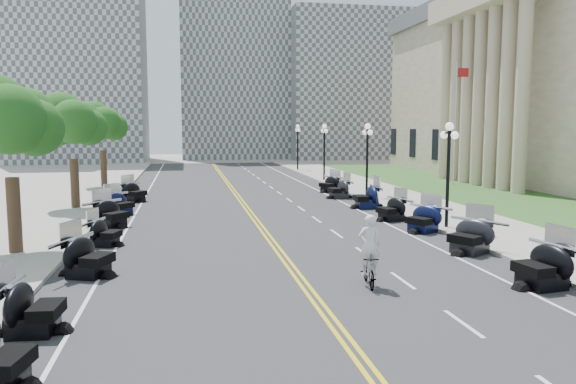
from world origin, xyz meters
TOP-DOWN VIEW (x-y plane):
  - ground at (0.00, 0.00)m, footprint 160.00×160.00m
  - road at (0.00, 10.00)m, footprint 16.00×90.00m
  - centerline_yellow_a at (-0.12, 10.00)m, footprint 0.12×90.00m
  - centerline_yellow_b at (0.12, 10.00)m, footprint 0.12×90.00m
  - edge_line_north at (6.40, 10.00)m, footprint 0.12×90.00m
  - edge_line_south at (-6.40, 10.00)m, footprint 0.12×90.00m
  - lane_dash_4 at (3.20, -8.00)m, footprint 0.12×2.00m
  - lane_dash_5 at (3.20, -4.00)m, footprint 0.12×2.00m
  - lane_dash_6 at (3.20, 0.00)m, footprint 0.12×2.00m
  - lane_dash_7 at (3.20, 4.00)m, footprint 0.12×2.00m
  - lane_dash_8 at (3.20, 8.00)m, footprint 0.12×2.00m
  - lane_dash_9 at (3.20, 12.00)m, footprint 0.12×2.00m
  - lane_dash_10 at (3.20, 16.00)m, footprint 0.12×2.00m
  - lane_dash_11 at (3.20, 20.00)m, footprint 0.12×2.00m
  - lane_dash_12 at (3.20, 24.00)m, footprint 0.12×2.00m
  - lane_dash_13 at (3.20, 28.00)m, footprint 0.12×2.00m
  - lane_dash_14 at (3.20, 32.00)m, footprint 0.12×2.00m
  - lane_dash_15 at (3.20, 36.00)m, footprint 0.12×2.00m
  - lane_dash_16 at (3.20, 40.00)m, footprint 0.12×2.00m
  - lane_dash_17 at (3.20, 44.00)m, footprint 0.12×2.00m
  - lane_dash_18 at (3.20, 48.00)m, footprint 0.12×2.00m
  - lane_dash_19 at (3.20, 52.00)m, footprint 0.12×2.00m
  - sidewalk_north at (10.50, 10.00)m, footprint 5.00×90.00m
  - sidewalk_south at (-10.50, 10.00)m, footprint 5.00×90.00m
  - lawn at (17.50, 18.00)m, footprint 9.00×60.00m
  - distant_block_a at (-18.00, 62.00)m, footprint 18.00×14.00m
  - distant_block_b at (4.00, 68.00)m, footprint 16.00×12.00m
  - distant_block_c at (22.00, 65.00)m, footprint 20.00×14.00m
  - street_lamp_2 at (8.60, 4.00)m, footprint 0.50×1.20m
  - street_lamp_3 at (8.60, 16.00)m, footprint 0.50×1.20m
  - street_lamp_4 at (8.60, 28.00)m, footprint 0.50×1.20m
  - street_lamp_5 at (8.60, 40.00)m, footprint 0.50×1.20m
  - flagpole at (18.00, 22.00)m, footprint 1.10×0.20m
  - tree_2 at (-10.00, 2.00)m, footprint 4.80×4.80m
  - tree_3 at (-10.00, 14.00)m, footprint 4.80×4.80m
  - tree_4 at (-10.00, 26.00)m, footprint 4.80×4.80m
  - motorcycle_n_4 at (7.07, -5.52)m, footprint 2.46×2.46m
  - motorcycle_n_5 at (7.22, -0.79)m, footprint 2.95×2.95m
  - motorcycle_n_6 at (7.26, 3.66)m, footprint 2.79×2.79m
  - motorcycle_n_7 at (6.96, 6.96)m, footprint 2.40×2.40m
  - motorcycle_n_8 at (7.08, 11.45)m, footprint 2.31×2.31m
  - motorcycle_n_9 at (6.71, 16.24)m, footprint 2.30×2.30m
  - motorcycle_n_10 at (6.99, 19.88)m, footprint 2.68×2.68m
  - motorcycle_s_4 at (-7.21, -6.77)m, footprint 2.19×2.19m
  - motorcycle_s_5 at (-6.76, -1.68)m, footprint 2.80×2.80m
  - motorcycle_s_6 at (-6.89, 3.17)m, footprint 2.25×2.25m
  - motorcycle_s_7 at (-7.20, 7.64)m, footprint 3.01×3.01m
  - motorcycle_s_8 at (-7.22, 11.54)m, footprint 2.82×2.82m
  - motorcycle_s_9 at (-6.90, 17.03)m, footprint 2.85×2.85m
  - bicycle at (1.92, -4.42)m, footprint 0.70×1.71m
  - cyclist_rider at (1.92, -4.42)m, footprint 0.69×0.45m

SIDE VIEW (x-z plane):
  - ground at x=0.00m, z-range 0.00..0.00m
  - road at x=0.00m, z-range 0.00..0.01m
  - centerline_yellow_a at x=-0.12m, z-range 0.01..0.01m
  - centerline_yellow_b at x=0.12m, z-range 0.01..0.01m
  - edge_line_north at x=6.40m, z-range 0.01..0.01m
  - edge_line_south at x=-6.40m, z-range 0.01..0.01m
  - lane_dash_4 at x=3.20m, z-range 0.01..0.01m
  - lane_dash_5 at x=3.20m, z-range 0.01..0.01m
  - lane_dash_6 at x=3.20m, z-range 0.01..0.01m
  - lane_dash_7 at x=3.20m, z-range 0.01..0.01m
  - lane_dash_8 at x=3.20m, z-range 0.01..0.01m
  - lane_dash_9 at x=3.20m, z-range 0.01..0.01m
  - lane_dash_10 at x=3.20m, z-range 0.01..0.01m
  - lane_dash_11 at x=3.20m, z-range 0.01..0.01m
  - lane_dash_12 at x=3.20m, z-range 0.01..0.01m
  - lane_dash_13 at x=3.20m, z-range 0.01..0.01m
  - lane_dash_14 at x=3.20m, z-range 0.01..0.01m
  - lane_dash_15 at x=3.20m, z-range 0.01..0.01m
  - lane_dash_16 at x=3.20m, z-range 0.01..0.01m
  - lane_dash_17 at x=3.20m, z-range 0.01..0.01m
  - lane_dash_18 at x=3.20m, z-range 0.01..0.01m
  - lane_dash_19 at x=3.20m, z-range 0.01..0.01m
  - lawn at x=17.50m, z-range 0.00..0.10m
  - sidewalk_north at x=10.50m, z-range 0.00..0.15m
  - sidewalk_south at x=-10.50m, z-range 0.00..0.15m
  - bicycle at x=1.92m, z-range 0.00..1.00m
  - motorcycle_s_6 at x=-6.89m, z-range 0.00..1.25m
  - motorcycle_n_10 at x=6.99m, z-range 0.00..1.38m
  - motorcycle_n_7 at x=6.96m, z-range 0.00..1.39m
  - motorcycle_s_8 at x=-7.22m, z-range 0.00..1.40m
  - motorcycle_s_4 at x=-7.21m, z-range 0.00..1.42m
  - motorcycle_s_9 at x=-6.90m, z-range 0.00..1.42m
  - motorcycle_n_6 at x=7.26m, z-range 0.00..1.43m
  - motorcycle_n_9 at x=6.71m, z-range 0.00..1.44m
  - motorcycle_s_5 at x=-6.76m, z-range 0.00..1.49m
  - motorcycle_s_7 at x=-7.20m, z-range 0.00..1.49m
  - motorcycle_n_5 at x=7.22m, z-range 0.00..1.52m
  - motorcycle_n_4 at x=7.07m, z-range 0.00..1.54m
  - motorcycle_n_8 at x=7.08m, z-range 0.00..1.57m
  - cyclist_rider at x=1.92m, z-range 1.00..2.90m
  - street_lamp_2 at x=8.60m, z-range 0.15..5.05m
  - street_lamp_3 at x=8.60m, z-range 0.15..5.05m
  - street_lamp_4 at x=8.60m, z-range 0.15..5.05m
  - street_lamp_5 at x=8.60m, z-range 0.15..5.05m
  - tree_2 at x=-10.00m, z-range 0.15..9.35m
  - tree_3 at x=-10.00m, z-range 0.15..9.35m
  - tree_4 at x=-10.00m, z-range 0.15..9.35m
  - flagpole at x=18.00m, z-range 0.00..10.00m
  - distant_block_c at x=22.00m, z-range 0.00..22.00m
  - distant_block_a at x=-18.00m, z-range 0.00..26.00m
  - distant_block_b at x=4.00m, z-range 0.00..30.00m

